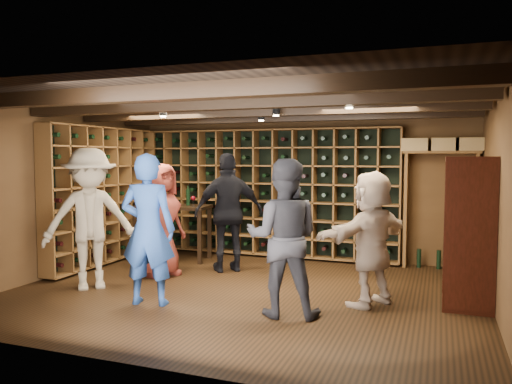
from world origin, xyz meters
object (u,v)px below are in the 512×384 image
(man_blue_shirt, at_px, (148,229))
(guest_beige, at_px, (371,238))
(guest_khaki, at_px, (90,219))
(guest_woman_black, at_px, (229,212))
(guest_red_floral, at_px, (161,220))
(display_cabinet, at_px, (469,236))
(tasting_table, at_px, (173,212))
(man_grey_suit, at_px, (283,238))

(man_blue_shirt, distance_m, guest_beige, 2.67)
(guest_khaki, xyz_separation_m, guest_beige, (3.64, 0.54, -0.14))
(guest_khaki, bearing_deg, guest_woman_black, 7.22)
(guest_woman_black, bearing_deg, guest_beige, 119.08)
(guest_red_floral, relative_size, guest_khaki, 0.89)
(man_blue_shirt, bearing_deg, guest_khaki, -29.80)
(display_cabinet, relative_size, tasting_table, 1.32)
(guest_woman_black, bearing_deg, tasting_table, -56.78)
(display_cabinet, height_order, guest_khaki, guest_khaki)
(guest_woman_black, height_order, tasting_table, guest_woman_black)
(guest_red_floral, bearing_deg, tasting_table, 32.73)
(guest_beige, xyz_separation_m, tasting_table, (-3.56, 1.52, 0.02))
(guest_red_floral, xyz_separation_m, guest_khaki, (-0.53, -0.95, 0.10))
(guest_red_floral, bearing_deg, guest_beige, -86.42)
(man_blue_shirt, height_order, guest_khaki, guest_khaki)
(man_blue_shirt, relative_size, man_grey_suit, 1.04)
(man_grey_suit, distance_m, guest_khaki, 2.78)
(guest_red_floral, distance_m, guest_beige, 3.14)
(guest_woman_black, relative_size, guest_beige, 1.14)
(man_blue_shirt, bearing_deg, display_cabinet, -175.10)
(tasting_table, bearing_deg, guest_woman_black, -27.80)
(display_cabinet, height_order, tasting_table, display_cabinet)
(guest_red_floral, xyz_separation_m, guest_beige, (3.12, -0.40, -0.03))
(guest_woman_black, relative_size, guest_khaki, 0.97)
(guest_khaki, relative_size, guest_beige, 1.17)
(display_cabinet, distance_m, tasting_table, 4.82)
(guest_khaki, bearing_deg, guest_beige, -34.17)
(man_blue_shirt, xyz_separation_m, man_grey_suit, (1.65, 0.16, -0.03))
(guest_woman_black, height_order, guest_beige, guest_woman_black)
(guest_red_floral, distance_m, tasting_table, 1.20)
(guest_beige, bearing_deg, display_cabinet, 133.78)
(guest_woman_black, bearing_deg, guest_red_floral, 1.88)
(display_cabinet, relative_size, guest_woman_black, 0.95)
(man_blue_shirt, relative_size, tasting_table, 1.37)
(tasting_table, bearing_deg, guest_beige, -30.50)
(man_grey_suit, bearing_deg, man_blue_shirt, -5.42)
(display_cabinet, bearing_deg, man_blue_shirt, -162.71)
(display_cabinet, height_order, man_grey_suit, man_grey_suit)
(display_cabinet, xyz_separation_m, man_blue_shirt, (-3.60, -1.12, 0.05))
(guest_beige, bearing_deg, tasting_table, -81.01)
(guest_red_floral, bearing_deg, man_blue_shirt, -144.22)
(guest_woman_black, distance_m, guest_beige, 2.53)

